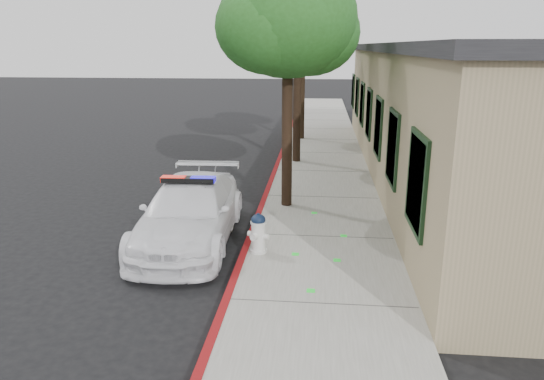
{
  "coord_description": "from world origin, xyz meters",
  "views": [
    {
      "loc": [
        1.52,
        -7.34,
        4.16
      ],
      "look_at": [
        0.55,
        2.81,
        1.23
      ],
      "focal_mm": 33.14,
      "sensor_mm": 36.0,
      "label": 1
    }
  ],
  "objects_px": {
    "police_car": "(190,212)",
    "street_tree_near": "(288,24)",
    "street_tree_far": "(303,46)",
    "clapboard_building": "(486,113)",
    "street_tree_mid": "(298,22)",
    "fire_hydrant": "(258,233)"
  },
  "relations": [
    {
      "from": "clapboard_building",
      "to": "police_car",
      "type": "height_order",
      "value": "clapboard_building"
    },
    {
      "from": "street_tree_mid",
      "to": "street_tree_far",
      "type": "height_order",
      "value": "street_tree_mid"
    },
    {
      "from": "clapboard_building",
      "to": "police_car",
      "type": "bearing_deg",
      "value": -141.96
    },
    {
      "from": "fire_hydrant",
      "to": "clapboard_building",
      "type": "bearing_deg",
      "value": 69.77
    },
    {
      "from": "fire_hydrant",
      "to": "street_tree_mid",
      "type": "relative_size",
      "value": 0.13
    },
    {
      "from": "police_car",
      "to": "street_tree_mid",
      "type": "xyz_separation_m",
      "value": [
        1.95,
        7.7,
        4.24
      ]
    },
    {
      "from": "police_car",
      "to": "fire_hydrant",
      "type": "height_order",
      "value": "police_car"
    },
    {
      "from": "street_tree_far",
      "to": "street_tree_mid",
      "type": "bearing_deg",
      "value": -90.16
    },
    {
      "from": "police_car",
      "to": "street_tree_far",
      "type": "distance_m",
      "value": 12.92
    },
    {
      "from": "police_car",
      "to": "street_tree_near",
      "type": "relative_size",
      "value": 0.78
    },
    {
      "from": "clapboard_building",
      "to": "street_tree_near",
      "type": "distance_m",
      "value": 7.53
    },
    {
      "from": "clapboard_building",
      "to": "street_tree_mid",
      "type": "distance_m",
      "value": 6.77
    },
    {
      "from": "fire_hydrant",
      "to": "street_tree_mid",
      "type": "distance_m",
      "value": 9.56
    },
    {
      "from": "street_tree_far",
      "to": "police_car",
      "type": "bearing_deg",
      "value": -99.1
    },
    {
      "from": "police_car",
      "to": "street_tree_mid",
      "type": "relative_size",
      "value": 0.75
    },
    {
      "from": "clapboard_building",
      "to": "police_car",
      "type": "distance_m",
      "value": 10.18
    },
    {
      "from": "fire_hydrant",
      "to": "street_tree_far",
      "type": "xyz_separation_m",
      "value": [
        0.37,
        13.08,
        3.61
      ]
    },
    {
      "from": "clapboard_building",
      "to": "fire_hydrant",
      "type": "relative_size",
      "value": 25.48
    },
    {
      "from": "clapboard_building",
      "to": "fire_hydrant",
      "type": "distance_m",
      "value": 9.58
    },
    {
      "from": "clapboard_building",
      "to": "street_tree_mid",
      "type": "xyz_separation_m",
      "value": [
        -5.98,
        1.49,
        2.8
      ]
    },
    {
      "from": "street_tree_mid",
      "to": "fire_hydrant",
      "type": "bearing_deg",
      "value": -92.42
    },
    {
      "from": "clapboard_building",
      "to": "street_tree_near",
      "type": "xyz_separation_m",
      "value": [
        -5.98,
        -3.81,
        2.53
      ]
    }
  ]
}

